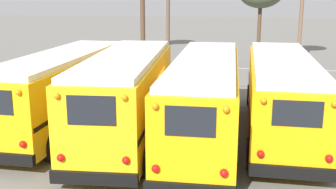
{
  "coord_description": "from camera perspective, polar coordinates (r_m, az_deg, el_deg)",
  "views": [
    {
      "loc": [
        2.42,
        -15.99,
        5.49
      ],
      "look_at": [
        0.0,
        -0.28,
        1.6
      ],
      "focal_mm": 45.0,
      "sensor_mm": 36.0,
      "label": 1
    }
  ],
  "objects": [
    {
      "name": "ground_plane",
      "position": [
        17.08,
        0.14,
        -5.01
      ],
      "size": [
        160.0,
        160.0,
        0.0
      ],
      "primitive_type": "plane",
      "color": "#66635E"
    },
    {
      "name": "school_bus_2",
      "position": [
        15.67,
        5.0,
        -0.29
      ],
      "size": [
        2.49,
        10.63,
        3.14
      ],
      "color": "#E5A00C",
      "rests_on": "ground"
    },
    {
      "name": "utility_pole",
      "position": [
        28.46,
        0.01,
        11.74
      ],
      "size": [
        1.8,
        0.24,
        8.57
      ],
      "color": "brown",
      "rests_on": "ground"
    },
    {
      "name": "fence_line",
      "position": [
        23.64,
        2.72,
        2.72
      ],
      "size": [
        16.85,
        0.06,
        1.42
      ],
      "color": "#939399",
      "rests_on": "ground"
    },
    {
      "name": "school_bus_0",
      "position": [
        17.76,
        -14.04,
        0.94
      ],
      "size": [
        2.82,
        9.87,
        3.07
      ],
      "color": "#EAAA0F",
      "rests_on": "ground"
    },
    {
      "name": "school_bus_3",
      "position": [
        17.22,
        15.11,
        0.36
      ],
      "size": [
        2.85,
        10.71,
        3.01
      ],
      "color": "#E5A00C",
      "rests_on": "ground"
    },
    {
      "name": "school_bus_1",
      "position": [
        15.91,
        -5.62,
        0.09
      ],
      "size": [
        2.95,
        9.67,
        3.25
      ],
      "color": "yellow",
      "rests_on": "ground"
    }
  ]
}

